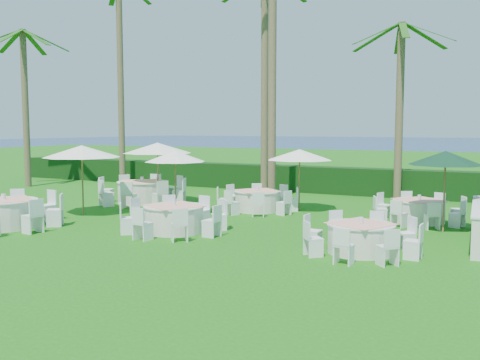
# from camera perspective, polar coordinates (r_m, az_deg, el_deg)

# --- Properties ---
(ground) EXTENTS (120.00, 120.00, 0.00)m
(ground) POSITION_cam_1_polar(r_m,az_deg,el_deg) (14.82, -10.44, -6.12)
(ground) COLOR #185D10
(ground) RESTS_ON ground
(hedge) EXTENTS (34.00, 1.00, 1.20)m
(hedge) POSITION_cam_1_polar(r_m,az_deg,el_deg) (25.25, 6.18, 0.14)
(hedge) COLOR black
(hedge) RESTS_ON ground
(ocean) EXTENTS (260.00, 260.00, 0.00)m
(ocean) POSITION_cam_1_polar(r_m,az_deg,el_deg) (113.93, 22.30, 3.67)
(ocean) COLOR #071C4E
(ocean) RESTS_ON ground
(banquet_table_a) EXTENTS (3.40, 3.40, 1.02)m
(banquet_table_a) POSITION_cam_1_polar(r_m,az_deg,el_deg) (17.54, -23.85, -3.21)
(banquet_table_a) COLOR silver
(banquet_table_a) RESTS_ON ground
(banquet_table_b) EXTENTS (3.07, 3.07, 0.93)m
(banquet_table_b) POSITION_cam_1_polar(r_m,az_deg,el_deg) (15.50, -7.05, -4.04)
(banquet_table_b) COLOR silver
(banquet_table_b) RESTS_ON ground
(banquet_table_c) EXTENTS (2.83, 2.83, 0.87)m
(banquet_table_c) POSITION_cam_1_polar(r_m,az_deg,el_deg) (13.16, 12.75, -5.99)
(banquet_table_c) COLOR silver
(banquet_table_c) RESTS_ON ground
(banquet_table_d) EXTENTS (3.45, 3.45, 1.04)m
(banquet_table_d) POSITION_cam_1_polar(r_m,az_deg,el_deg) (21.62, -10.37, -1.21)
(banquet_table_d) COLOR silver
(banquet_table_d) RESTS_ON ground
(banquet_table_e) EXTENTS (2.88, 2.88, 0.89)m
(banquet_table_e) POSITION_cam_1_polar(r_m,az_deg,el_deg) (19.26, 1.87, -2.16)
(banquet_table_e) COLOR silver
(banquet_table_e) RESTS_ON ground
(banquet_table_f) EXTENTS (2.80, 2.80, 0.87)m
(banquet_table_f) POSITION_cam_1_polar(r_m,az_deg,el_deg) (17.88, 18.55, -3.09)
(banquet_table_f) COLOR silver
(banquet_table_f) RESTS_ON ground
(umbrella_a) EXTENTS (2.59, 2.59, 2.39)m
(umbrella_a) POSITION_cam_1_polar(r_m,az_deg,el_deg) (18.98, -16.53, 2.93)
(umbrella_a) COLOR brown
(umbrella_a) RESTS_ON ground
(umbrella_b) EXTENTS (2.09, 2.09, 2.21)m
(umbrella_b) POSITION_cam_1_polar(r_m,az_deg,el_deg) (18.34, -6.94, 2.53)
(umbrella_b) COLOR brown
(umbrella_b) RESTS_ON ground
(umbrella_c) EXTENTS (2.71, 2.71, 2.40)m
(umbrella_c) POSITION_cam_1_polar(r_m,az_deg,el_deg) (21.31, -8.79, 3.39)
(umbrella_c) COLOR brown
(umbrella_c) RESTS_ON ground
(umbrella_d) EXTENTS (2.38, 2.38, 2.22)m
(umbrella_d) POSITION_cam_1_polar(r_m,az_deg,el_deg) (19.20, 6.37, 2.69)
(umbrella_d) COLOR brown
(umbrella_d) RESTS_ON ground
(umbrella_green) EXTENTS (2.09, 2.09, 2.34)m
(umbrella_green) POSITION_cam_1_polar(r_m,az_deg,el_deg) (16.25, 21.08, 2.20)
(umbrella_green) COLOR brown
(umbrella_green) RESTS_ON ground
(palm_a) EXTENTS (4.22, 4.38, 10.61)m
(palm_a) POSITION_cam_1_polar(r_m,az_deg,el_deg) (28.63, -12.64, 11.05)
(palm_a) COLOR brown
(palm_a) RESTS_ON ground
(palm_b) EXTENTS (4.41, 4.08, 9.73)m
(palm_b) POSITION_cam_1_polar(r_m,az_deg,el_deg) (24.25, 2.64, 11.14)
(palm_b) COLOR brown
(palm_b) RESTS_ON ground
(palm_c) EXTENTS (4.24, 4.37, 12.90)m
(palm_c) POSITION_cam_1_polar(r_m,az_deg,el_deg) (22.20, 3.50, 15.84)
(palm_c) COLOR brown
(palm_c) RESTS_ON ground
(palm_d) EXTENTS (4.31, 4.33, 7.29)m
(palm_d) POSITION_cam_1_polar(r_m,az_deg,el_deg) (23.24, 16.67, 8.05)
(palm_d) COLOR brown
(palm_d) RESTS_ON ground
(palm_f) EXTENTS (4.37, 4.24, 7.88)m
(palm_f) POSITION_cam_1_polar(r_m,az_deg,el_deg) (29.24, -21.94, 7.93)
(palm_f) COLOR brown
(palm_f) RESTS_ON ground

